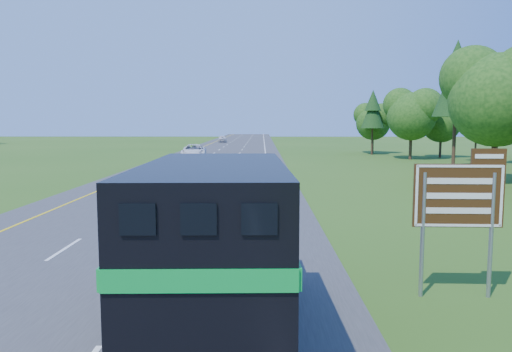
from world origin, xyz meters
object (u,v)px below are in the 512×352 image
(horse_truck, at_px, (217,244))
(white_suv, at_px, (194,152))
(exit_sign, at_px, (460,202))
(far_car, at_px, (222,139))

(horse_truck, xyz_separation_m, white_suv, (-7.34, 50.22, -1.07))
(exit_sign, bearing_deg, horse_truck, -154.77)
(exit_sign, bearing_deg, white_suv, 107.07)
(horse_truck, bearing_deg, far_car, 92.90)
(white_suv, bearing_deg, exit_sign, -79.25)
(white_suv, bearing_deg, horse_truck, -86.37)
(far_car, relative_size, exit_sign, 1.17)
(horse_truck, distance_m, far_car, 100.76)
(horse_truck, relative_size, far_car, 1.87)
(horse_truck, relative_size, exit_sign, 2.19)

